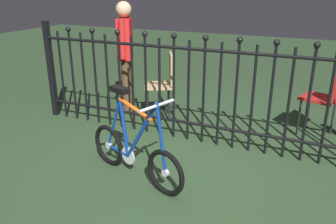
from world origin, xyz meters
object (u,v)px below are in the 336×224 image
Objects in this scene: chair_tan at (164,80)px; chair_red at (326,96)px; person_visitor at (125,49)px; bicycle at (134,150)px.

chair_red is (2.01, 0.23, -0.03)m from chair_tan.
chair_red is 0.53× the size of person_visitor.
person_visitor is at bearing 178.06° from chair_tan.
chair_red is at bearing 6.53° from chair_tan.
bicycle is at bearing -131.77° from chair_red.
bicycle is at bearing -75.14° from chair_tan.
bicycle is at bearing -57.33° from person_visitor.
person_visitor is (-0.60, 0.02, 0.37)m from chair_tan.
person_visitor is (-2.61, -0.21, 0.40)m from chair_red.
bicycle is 0.76× the size of person_visitor.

